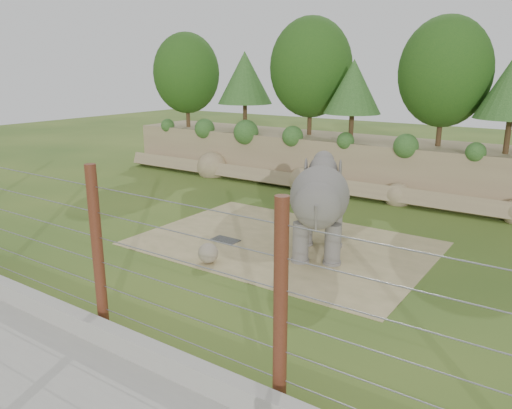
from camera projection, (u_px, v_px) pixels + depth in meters
The scene contains 9 objects.
ground at pixel (220, 267), 15.67m from camera, with size 90.00×90.00×0.00m, color #35571F.
back_embankment at pixel (390, 112), 24.37m from camera, with size 30.00×5.52×8.77m.
dirt_patch at pixel (283, 243), 17.77m from camera, with size 10.00×7.00×0.02m, color #998B5B.
drain_grate at pixel (225, 240), 18.05m from camera, with size 1.00×0.60×0.03m, color #262628.
elephant at pixel (319, 209), 16.39m from camera, with size 1.66×3.87×3.14m, color #69645E, non-canonical shape.
stone_ball at pixel (208, 253), 15.91m from camera, with size 0.65×0.65×0.65m, color gray.
retaining_wall at pixel (86, 326), 11.63m from camera, with size 26.00×0.35×0.50m, color beige.
walkway at pixel (5, 377), 10.10m from camera, with size 26.00×4.00×0.01m, color beige.
barrier_fence at pixel (97, 249), 11.56m from camera, with size 20.26×0.26×4.00m.
Camera 1 is at (9.20, -11.37, 6.06)m, focal length 35.00 mm.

